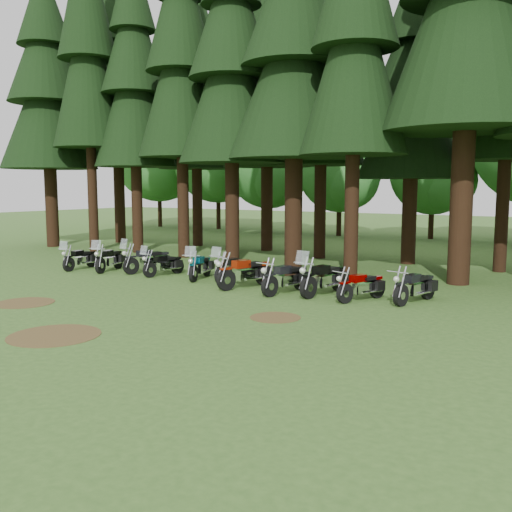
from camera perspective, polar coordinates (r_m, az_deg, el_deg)
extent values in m
plane|color=#335920|center=(17.97, -11.35, -4.59)|extent=(120.00, 120.00, 0.00)
cylinder|color=black|center=(35.95, -19.77, 5.28)|extent=(0.73, 0.73, 5.51)
cone|color=black|center=(36.22, -20.13, 13.65)|extent=(5.49, 5.49, 6.89)
cone|color=black|center=(36.77, -20.35, 18.69)|extent=(4.39, 4.39, 5.82)
cone|color=black|center=(37.39, -20.53, 22.56)|extent=(3.07, 3.07, 4.59)
cylinder|color=black|center=(32.73, -16.04, 6.40)|extent=(0.52, 0.52, 6.77)
cone|color=black|center=(33.33, -16.43, 17.62)|extent=(3.92, 3.92, 8.47)
cylinder|color=black|center=(31.48, -11.81, 5.37)|extent=(0.58, 0.58, 5.53)
cone|color=black|center=(31.79, -12.06, 14.96)|extent=(4.32, 4.32, 6.91)
cone|color=black|center=(32.42, -12.21, 20.68)|extent=(3.46, 3.46, 5.83)
cylinder|color=black|center=(28.90, -7.30, 5.79)|extent=(0.58, 0.58, 5.99)
cone|color=black|center=(29.35, -7.48, 17.07)|extent=(4.32, 4.32, 7.49)
cone|color=black|center=(30.17, -7.60, 23.69)|extent=(3.45, 3.45, 6.32)
cylinder|color=black|center=(26.94, -2.40, 5.31)|extent=(0.66, 0.66, 5.57)
cone|color=black|center=(27.31, -2.46, 16.57)|extent=(4.95, 4.95, 6.96)
cone|color=black|center=(28.04, -2.50, 23.20)|extent=(3.96, 3.96, 5.87)
cylinder|color=black|center=(25.22, 3.77, 5.34)|extent=(0.77, 0.77, 5.70)
cone|color=black|center=(25.66, 3.88, 17.62)|extent=(5.81, 5.81, 7.12)
cylinder|color=black|center=(22.46, 9.55, 5.07)|extent=(0.55, 0.55, 5.71)
cone|color=black|center=(22.95, 9.84, 18.85)|extent=(4.15, 4.15, 7.14)
cylinder|color=black|center=(21.93, 19.88, 5.90)|extent=(0.80, 0.80, 6.62)
cone|color=black|center=(22.75, 20.59, 22.06)|extent=(5.98, 5.98, 8.27)
cylinder|color=black|center=(37.38, -13.49, 5.82)|extent=(0.67, 0.67, 5.87)
cone|color=black|center=(37.70, -13.74, 14.39)|extent=(5.00, 5.00, 7.33)
cone|color=black|center=(38.32, -13.90, 19.52)|extent=(4.00, 4.00, 6.19)
cone|color=black|center=(39.02, -14.03, 23.47)|extent=(2.80, 2.80, 4.89)
cylinder|color=black|center=(34.52, -5.89, 5.61)|extent=(0.60, 0.60, 5.53)
cone|color=black|center=(34.81, -6.00, 14.36)|extent=(4.52, 4.52, 6.91)
cone|color=black|center=(35.38, -6.08, 19.61)|extent=(3.62, 3.62, 5.83)
cone|color=black|center=(36.03, -6.13, 23.63)|extent=(2.53, 2.53, 4.61)
cylinder|color=black|center=(31.75, 1.09, 5.56)|extent=(0.65, 0.65, 5.55)
cone|color=black|center=(32.07, 1.11, 15.11)|extent=(4.85, 4.85, 6.94)
cone|color=black|center=(32.69, 1.13, 20.81)|extent=(3.88, 3.88, 5.86)
cylinder|color=black|center=(28.52, 6.43, 5.32)|extent=(0.58, 0.58, 5.52)
cone|color=black|center=(28.86, 6.58, 15.87)|extent=(4.35, 4.35, 6.90)
cone|color=black|center=(29.55, 6.67, 22.13)|extent=(3.48, 3.48, 5.83)
cylinder|color=black|center=(27.16, 15.08, 4.17)|extent=(0.66, 0.66, 4.70)
cone|color=black|center=(27.33, 15.39, 13.63)|extent=(4.94, 4.94, 5.87)
cone|color=black|center=(27.80, 15.58, 19.31)|extent=(3.95, 3.95, 4.96)
cylinder|color=black|center=(25.82, 23.43, 4.67)|extent=(0.53, 0.53, 5.56)
cone|color=black|center=(26.20, 24.01, 16.39)|extent=(3.94, 3.94, 6.95)
cylinder|color=black|center=(51.61, -9.59, 4.77)|extent=(0.36, 0.36, 3.33)
sphere|color=#2F702E|center=(51.64, -9.69, 9.70)|extent=(7.78, 7.78, 7.78)
sphere|color=#2F702E|center=(50.06, -9.23, 8.91)|extent=(5.55, 5.55, 5.55)
cylinder|color=black|center=(48.11, -3.78, 4.68)|extent=(0.36, 0.36, 3.29)
sphere|color=#2F702E|center=(48.13, -3.82, 9.91)|extent=(7.69, 7.69, 7.69)
sphere|color=#2F702E|center=(46.61, -3.15, 9.06)|extent=(5.49, 5.49, 5.49)
cylinder|color=black|center=(44.13, 1.30, 4.16)|extent=(0.36, 0.36, 2.80)
sphere|color=#2F702E|center=(44.11, 1.31, 9.01)|extent=(6.53, 6.53, 6.53)
sphere|color=#2F702E|center=(42.87, 2.07, 8.20)|extent=(4.67, 4.67, 4.67)
cylinder|color=black|center=(41.73, 8.29, 3.76)|extent=(0.36, 0.36, 2.55)
sphere|color=#2F702E|center=(41.68, 8.38, 8.43)|extent=(5.95, 5.95, 5.95)
sphere|color=#2F702E|center=(40.63, 9.28, 7.61)|extent=(4.25, 4.25, 4.25)
cylinder|color=black|center=(40.68, 17.11, 3.39)|extent=(0.36, 0.36, 2.47)
sphere|color=#2F702E|center=(40.62, 17.28, 8.03)|extent=(5.76, 5.76, 5.76)
sphere|color=#2F702E|center=(39.72, 18.37, 7.18)|extent=(4.12, 4.12, 4.12)
cylinder|color=#4C3D1E|center=(18.96, -22.15, -4.36)|extent=(1.80, 1.80, 0.01)
cylinder|color=#4C3D1E|center=(15.66, 1.94, -6.15)|extent=(1.40, 1.40, 0.01)
cylinder|color=#4C3D1E|center=(14.65, -19.52, -7.48)|extent=(2.20, 2.20, 0.01)
cylinder|color=black|center=(25.21, -18.22, -0.80)|extent=(0.22, 0.62, 0.61)
cylinder|color=black|center=(26.27, -16.11, -0.42)|extent=(0.22, 0.62, 0.61)
cube|color=silver|center=(25.76, -17.08, -0.41)|extent=(0.35, 0.68, 0.31)
cube|color=black|center=(25.56, -17.42, 0.27)|extent=(0.35, 0.54, 0.22)
cube|color=black|center=(25.88, -16.79, 0.29)|extent=(0.35, 0.54, 0.11)
cube|color=silver|center=(24.91, -18.72, 1.00)|extent=(0.40, 0.17, 0.37)
cylinder|color=black|center=(24.23, -15.29, -0.94)|extent=(0.35, 0.67, 0.66)
cylinder|color=black|center=(25.58, -13.61, -0.48)|extent=(0.35, 0.67, 0.66)
cube|color=silver|center=(24.93, -14.38, -0.49)|extent=(0.49, 0.75, 0.34)
cube|color=black|center=(24.69, -14.66, 0.27)|extent=(0.46, 0.62, 0.24)
cube|color=black|center=(25.09, -14.16, 0.30)|extent=(0.46, 0.62, 0.12)
cube|color=silver|center=(23.87, -15.71, 1.07)|extent=(0.44, 0.25, 0.39)
cylinder|color=black|center=(23.71, -12.38, -0.99)|extent=(0.31, 0.71, 0.69)
cylinder|color=black|center=(24.56, -9.14, -0.64)|extent=(0.31, 0.71, 0.69)
cube|color=silver|center=(24.14, -10.63, -0.58)|extent=(0.46, 0.78, 0.36)
cube|color=black|center=(23.97, -11.14, 0.26)|extent=(0.44, 0.63, 0.25)
cube|color=black|center=(24.23, -10.17, 0.26)|extent=(0.44, 0.63, 0.13)
cube|color=silver|center=(23.44, -13.10, 1.20)|extent=(0.46, 0.23, 0.41)
cylinder|color=black|center=(22.76, -10.58, -1.38)|extent=(0.22, 0.61, 0.60)
cylinder|color=black|center=(23.63, -7.87, -1.03)|extent=(0.22, 0.61, 0.60)
cube|color=silver|center=(23.21, -9.11, -0.99)|extent=(0.35, 0.67, 0.31)
cube|color=black|center=(23.03, -9.53, -0.24)|extent=(0.35, 0.54, 0.22)
cube|color=black|center=(23.30, -8.73, -0.23)|extent=(0.35, 0.54, 0.11)
cube|color=silver|center=(22.50, -11.17, 0.58)|extent=(0.39, 0.17, 0.36)
cylinder|color=black|center=(21.43, -6.28, -1.76)|extent=(0.33, 0.66, 0.65)
cylinder|color=black|center=(22.83, -4.94, -1.21)|extent=(0.33, 0.66, 0.65)
cube|color=silver|center=(22.16, -5.55, -1.23)|extent=(0.48, 0.74, 0.33)
cube|color=#08516D|center=(21.90, -5.76, -0.40)|extent=(0.45, 0.60, 0.23)
cube|color=black|center=(22.33, -5.36, -0.36)|extent=(0.45, 0.60, 0.12)
cube|color=silver|center=(21.04, -6.60, 0.46)|extent=(0.43, 0.25, 0.39)
cylinder|color=black|center=(20.90, -3.50, -1.94)|extent=(0.15, 0.66, 0.65)
cylinder|color=black|center=(22.13, -1.09, -1.43)|extent=(0.15, 0.66, 0.65)
cube|color=silver|center=(21.54, -2.18, -1.43)|extent=(0.29, 0.70, 0.34)
cube|color=black|center=(21.31, -2.55, -0.55)|extent=(0.31, 0.55, 0.24)
cube|color=black|center=(21.68, -1.83, -0.52)|extent=(0.31, 0.55, 0.12)
cube|color=silver|center=(20.55, -4.02, 0.39)|extent=(0.42, 0.13, 0.39)
cylinder|color=black|center=(19.58, -3.00, -2.43)|extent=(0.36, 0.75, 0.73)
cylinder|color=black|center=(20.65, 0.81, -1.93)|extent=(0.36, 0.75, 0.73)
cube|color=silver|center=(20.12, -0.92, -1.87)|extent=(0.53, 0.83, 0.38)
cube|color=#A12109|center=(19.91, -1.49, -0.81)|extent=(0.50, 0.68, 0.27)
cube|color=black|center=(20.23, -0.36, -0.81)|extent=(0.50, 0.68, 0.13)
cylinder|color=black|center=(18.46, 1.39, -3.05)|extent=(0.27, 0.71, 0.70)
cylinder|color=black|center=(19.71, 4.54, -2.43)|extent=(0.27, 0.71, 0.70)
cube|color=silver|center=(19.10, 3.12, -2.43)|extent=(0.42, 0.78, 0.36)
cube|color=black|center=(18.86, 2.66, -1.38)|extent=(0.41, 0.63, 0.25)
cube|color=black|center=(19.24, 3.59, -1.35)|extent=(0.41, 0.63, 0.13)
cylinder|color=black|center=(18.23, 5.27, -3.15)|extent=(0.28, 0.75, 0.73)
cylinder|color=black|center=(19.60, 8.35, -2.48)|extent=(0.28, 0.75, 0.73)
cube|color=silver|center=(18.93, 6.97, -2.49)|extent=(0.44, 0.82, 0.38)
cube|color=black|center=(18.67, 6.53, -1.37)|extent=(0.44, 0.66, 0.27)
cube|color=black|center=(19.08, 7.44, -1.34)|extent=(0.44, 0.66, 0.13)
cube|color=silver|center=(17.82, 4.65, -0.17)|extent=(0.48, 0.22, 0.44)
cylinder|color=black|center=(17.65, 8.88, -3.73)|extent=(0.34, 0.62, 0.62)
cylinder|color=black|center=(18.69, 12.01, -3.20)|extent=(0.34, 0.62, 0.62)
cube|color=silver|center=(18.18, 10.60, -3.18)|extent=(0.48, 0.70, 0.32)
cube|color=#760000|center=(17.97, 10.15, -2.20)|extent=(0.44, 0.58, 0.22)
cube|color=black|center=(18.29, 11.08, -2.18)|extent=(0.44, 0.58, 0.11)
cylinder|color=black|center=(17.56, 14.29, -3.84)|extent=(0.29, 0.68, 0.66)
cylinder|color=black|center=(18.88, 16.80, -3.18)|extent=(0.29, 0.68, 0.66)
cube|color=silver|center=(18.24, 15.68, -3.20)|extent=(0.44, 0.75, 0.34)
cube|color=black|center=(17.99, 15.35, -2.16)|extent=(0.42, 0.61, 0.24)
cube|color=black|center=(18.39, 16.08, -2.12)|extent=(0.42, 0.61, 0.12)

